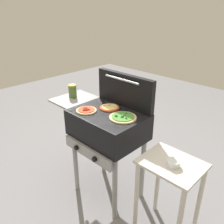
{
  "coord_description": "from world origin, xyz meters",
  "views": [
    {
      "loc": [
        1.33,
        -1.3,
        1.76
      ],
      "look_at": [
        0.05,
        0.0,
        0.92
      ],
      "focal_mm": 37.85,
      "sensor_mm": 36.0,
      "label": 1
    }
  ],
  "objects_px": {
    "sauce_jar": "(73,91)",
    "pizza_cheese": "(109,107)",
    "topping_bowl_near": "(173,163)",
    "grill": "(107,127)",
    "prep_table": "(169,184)",
    "pizza_pepperoni": "(86,110)",
    "pizza_veggie": "(123,117)"
  },
  "relations": [
    {
      "from": "pizza_cheese",
      "to": "pizza_veggie",
      "type": "xyz_separation_m",
      "value": [
        0.22,
        -0.07,
        -0.0
      ]
    },
    {
      "from": "prep_table",
      "to": "pizza_cheese",
      "type": "bearing_deg",
      "value": 174.26
    },
    {
      "from": "grill",
      "to": "topping_bowl_near",
      "type": "relative_size",
      "value": 10.12
    },
    {
      "from": "topping_bowl_near",
      "to": "pizza_veggie",
      "type": "bearing_deg",
      "value": 176.44
    },
    {
      "from": "pizza_pepperoni",
      "to": "prep_table",
      "type": "xyz_separation_m",
      "value": [
        0.81,
        0.11,
        -0.4
      ]
    },
    {
      "from": "pizza_cheese",
      "to": "topping_bowl_near",
      "type": "relative_size",
      "value": 1.85
    },
    {
      "from": "pizza_cheese",
      "to": "pizza_pepperoni",
      "type": "bearing_deg",
      "value": -118.55
    },
    {
      "from": "pizza_veggie",
      "to": "topping_bowl_near",
      "type": "relative_size",
      "value": 2.4
    },
    {
      "from": "sauce_jar",
      "to": "prep_table",
      "type": "relative_size",
      "value": 0.18
    },
    {
      "from": "pizza_pepperoni",
      "to": "topping_bowl_near",
      "type": "xyz_separation_m",
      "value": [
        0.84,
        0.09,
        -0.18
      ]
    },
    {
      "from": "pizza_pepperoni",
      "to": "sauce_jar",
      "type": "bearing_deg",
      "value": 160.6
    },
    {
      "from": "grill",
      "to": "pizza_veggie",
      "type": "height_order",
      "value": "pizza_veggie"
    },
    {
      "from": "pizza_veggie",
      "to": "sauce_jar",
      "type": "distance_m",
      "value": 0.69
    },
    {
      "from": "pizza_cheese",
      "to": "sauce_jar",
      "type": "xyz_separation_m",
      "value": [
        -0.46,
        -0.06,
        0.05
      ]
    },
    {
      "from": "pizza_cheese",
      "to": "pizza_veggie",
      "type": "height_order",
      "value": "pizza_veggie"
    },
    {
      "from": "pizza_cheese",
      "to": "sauce_jar",
      "type": "distance_m",
      "value": 0.47
    },
    {
      "from": "sauce_jar",
      "to": "pizza_cheese",
      "type": "bearing_deg",
      "value": 7.15
    },
    {
      "from": "pizza_veggie",
      "to": "grill",
      "type": "bearing_deg",
      "value": -176.67
    },
    {
      "from": "pizza_veggie",
      "to": "prep_table",
      "type": "xyz_separation_m",
      "value": [
        0.49,
        -0.01,
        -0.4
      ]
    },
    {
      "from": "grill",
      "to": "prep_table",
      "type": "xyz_separation_m",
      "value": [
        0.67,
        0.0,
        -0.24
      ]
    },
    {
      "from": "pizza_pepperoni",
      "to": "pizza_veggie",
      "type": "height_order",
      "value": "same"
    },
    {
      "from": "pizza_pepperoni",
      "to": "prep_table",
      "type": "relative_size",
      "value": 0.25
    },
    {
      "from": "pizza_veggie",
      "to": "sauce_jar",
      "type": "height_order",
      "value": "sauce_jar"
    },
    {
      "from": "pizza_cheese",
      "to": "sauce_jar",
      "type": "bearing_deg",
      "value": -172.85
    },
    {
      "from": "pizza_cheese",
      "to": "pizza_pepperoni",
      "type": "relative_size",
      "value": 0.98
    },
    {
      "from": "grill",
      "to": "pizza_veggie",
      "type": "relative_size",
      "value": 4.22
    },
    {
      "from": "topping_bowl_near",
      "to": "grill",
      "type": "bearing_deg",
      "value": 178.24
    },
    {
      "from": "pizza_pepperoni",
      "to": "pizza_veggie",
      "type": "bearing_deg",
      "value": 20.5
    },
    {
      "from": "prep_table",
      "to": "pizza_pepperoni",
      "type": "bearing_deg",
      "value": -172.0
    },
    {
      "from": "grill",
      "to": "sauce_jar",
      "type": "bearing_deg",
      "value": 177.97
    },
    {
      "from": "pizza_cheese",
      "to": "pizza_pepperoni",
      "type": "height_order",
      "value": "pizza_pepperoni"
    },
    {
      "from": "pizza_veggie",
      "to": "sauce_jar",
      "type": "bearing_deg",
      "value": 179.4
    }
  ]
}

